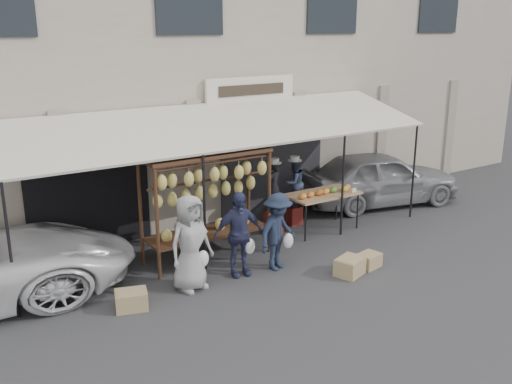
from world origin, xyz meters
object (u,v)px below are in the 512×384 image
customer_right (278,232)px  customer_left (190,243)px  produce_table (323,194)px  vendor_right (294,183)px  crate_near_b (369,260)px  crate_far (131,300)px  sedan (379,178)px  crate_near_a (350,266)px  customer_mid (238,234)px  banana_rack (208,185)px  vendor_left (274,187)px

customer_right → customer_left: bearing=157.7°
produce_table → vendor_right: (-0.30, 0.72, 0.16)m
customer_left → crate_near_b: 3.61m
customer_right → crate_near_b: customer_right is taller
customer_left → crate_near_b: (3.37, -1.06, -0.75)m
crate_far → sedan: sedan is taller
crate_near_a → crate_far: size_ratio=1.06×
customer_mid → sedan: bearing=27.3°
banana_rack → crate_far: size_ratio=4.91×
sedan → produce_table: bearing=120.1°
customer_right → vendor_left: bearing=38.8°
banana_rack → produce_table: bearing=0.8°
customer_left → customer_mid: 1.04m
vendor_left → vendor_right: vendor_left is taller
customer_right → crate_far: customer_right is taller
customer_left → sedan: bearing=4.7°
vendor_left → crate_near_b: (0.43, -2.67, -0.94)m
produce_table → vendor_left: size_ratio=1.42×
vendor_left → vendor_right: 0.74m
crate_near_a → crate_near_b: crate_near_a is taller
crate_near_a → crate_near_b: size_ratio=1.21×
produce_table → crate_near_a: bearing=-117.4°
vendor_right → crate_near_a: (-0.84, -2.92, -0.86)m
vendor_left → customer_mid: vendor_left is taller
sedan → customer_mid: bearing=121.4°
customer_mid → crate_far: customer_mid is taller
customer_right → vendor_right: bearing=28.0°
vendor_left → crate_near_b: vendor_left is taller
vendor_left → sedan: 3.61m
crate_near_a → customer_left: bearing=158.2°
crate_near_b → sedan: sedan is taller
crate_near_b → customer_mid: bearing=154.6°
produce_table → customer_mid: customer_mid is taller
crate_near_a → crate_near_b: (0.56, 0.07, -0.03)m
produce_table → sedan: size_ratio=0.40×
produce_table → customer_mid: (-2.92, -1.03, -0.05)m
vendor_right → crate_near_b: (-0.29, -2.86, -0.89)m
banana_rack → customer_mid: (0.10, -0.99, -0.74)m
customer_mid → customer_right: 0.81m
crate_near_a → sedan: bearing=38.8°
customer_left → customer_mid: (1.04, 0.05, -0.06)m
vendor_left → vendor_right: bearing=178.6°
customer_left → crate_near_b: size_ratio=3.84×
customer_right → crate_far: bearing=161.9°
crate_near_a → crate_far: (-4.02, 0.99, -0.01)m
customer_left → crate_near_a: size_ratio=3.16×
vendor_left → crate_far: (-4.15, -1.74, -0.92)m
crate_near_b → sedan: bearing=42.8°
customer_mid → produce_table: bearing=28.5°
banana_rack → sedan: bearing=8.3°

